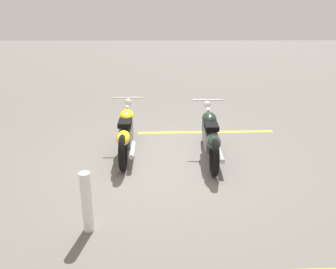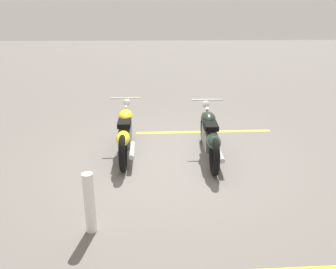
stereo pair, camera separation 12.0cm
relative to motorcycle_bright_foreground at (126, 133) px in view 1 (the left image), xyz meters
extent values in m
plane|color=#66605B|center=(0.29, 0.80, -0.46)|extent=(60.00, 60.00, 0.00)
torus|color=black|center=(-0.84, -0.02, -0.13)|extent=(0.67, 0.12, 0.67)
torus|color=black|center=(0.72, 0.01, -0.13)|extent=(0.67, 0.12, 0.67)
cube|color=#59595E|center=(-0.01, 0.00, -0.04)|extent=(0.84, 0.23, 0.32)
ellipsoid|color=yellow|center=(-0.28, -0.01, 0.26)|extent=(0.52, 0.29, 0.24)
ellipsoid|color=yellow|center=(0.56, 0.01, 0.10)|extent=(0.56, 0.25, 0.22)
cube|color=black|center=(0.12, 0.00, 0.24)|extent=(0.44, 0.25, 0.09)
cylinder|color=silver|center=(-0.61, -0.01, 0.13)|extent=(0.27, 0.06, 0.56)
cylinder|color=silver|center=(-0.56, -0.01, 0.56)|extent=(0.05, 0.62, 0.04)
sphere|color=silver|center=(-0.76, -0.02, 0.42)|extent=(0.15, 0.15, 0.15)
cylinder|color=silver|center=(0.39, 0.14, -0.20)|extent=(0.70, 0.10, 0.09)
torus|color=black|center=(-0.62, 1.64, -0.13)|extent=(0.67, 0.13, 0.67)
torus|color=black|center=(0.94, 1.59, -0.13)|extent=(0.67, 0.13, 0.67)
cube|color=#59595E|center=(0.21, 1.61, -0.04)|extent=(0.85, 0.24, 0.32)
ellipsoid|color=black|center=(-0.06, 1.62, 0.26)|extent=(0.53, 0.29, 0.24)
ellipsoid|color=black|center=(0.78, 1.60, 0.10)|extent=(0.57, 0.26, 0.22)
cube|color=black|center=(0.34, 1.61, 0.24)|extent=(0.45, 0.25, 0.09)
cylinder|color=silver|center=(-0.39, 1.63, 0.13)|extent=(0.27, 0.06, 0.56)
cylinder|color=silver|center=(-0.34, 1.63, 0.56)|extent=(0.05, 0.62, 0.04)
sphere|color=silver|center=(-0.54, 1.63, 0.42)|extent=(0.15, 0.15, 0.15)
cylinder|color=silver|center=(0.61, 1.74, -0.20)|extent=(0.70, 0.11, 0.09)
cylinder|color=white|center=(2.50, -0.25, -0.05)|extent=(0.14, 0.14, 0.82)
cube|color=yellow|center=(-1.31, 1.73, -0.46)|extent=(0.19, 3.20, 0.01)
camera|label=1|loc=(6.27, 0.71, 2.20)|focal=36.43mm
camera|label=2|loc=(6.27, 0.59, 2.20)|focal=36.43mm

